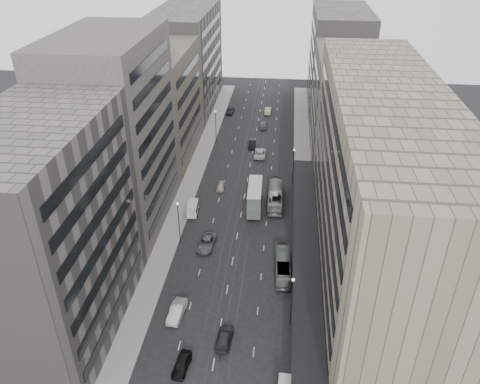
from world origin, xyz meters
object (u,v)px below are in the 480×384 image
at_px(sedan_0, 182,364).
at_px(sedan_1, 177,311).
at_px(double_decker, 255,197).
at_px(bus_near, 283,266).
at_px(sedan_2, 207,243).
at_px(panel_van, 193,208).
at_px(bus_far, 275,196).

bearing_deg(sedan_0, sedan_1, 112.60).
height_order(double_decker, sedan_1, double_decker).
xyz_separation_m(bus_near, sedan_0, (-12.23, -19.97, -0.62)).
relative_size(sedan_0, sedan_1, 0.85).
bearing_deg(double_decker, sedan_1, -108.46).
bearing_deg(sedan_2, double_decker, 64.53).
xyz_separation_m(panel_van, sedan_2, (4.27, -9.73, -0.61)).
bearing_deg(double_decker, sedan_0, -101.01).
bearing_deg(sedan_1, bus_far, 73.66).
xyz_separation_m(double_decker, sedan_2, (-7.35, -12.97, -1.94)).
distance_m(double_decker, sedan_2, 15.04).
height_order(panel_van, sedan_0, panel_van).
xyz_separation_m(bus_far, double_decker, (-3.92, -2.68, 1.13)).
distance_m(bus_near, double_decker, 19.39).
distance_m(bus_far, sedan_0, 42.33).
xyz_separation_m(panel_van, sedan_0, (5.31, -35.14, -0.66)).
distance_m(panel_van, sedan_2, 10.64).
bearing_deg(sedan_2, sedan_0, -83.59).
distance_m(bus_far, sedan_1, 34.64).
relative_size(panel_van, sedan_1, 0.81).
xyz_separation_m(bus_near, panel_van, (-17.54, 15.17, 0.04)).
relative_size(bus_far, sedan_1, 2.28).
distance_m(bus_near, sedan_1, 18.51).
distance_m(bus_near, bus_far, 21.19).
relative_size(bus_far, sedan_2, 2.02).
relative_size(double_decker, sedan_0, 2.15).
xyz_separation_m(sedan_1, sedan_2, (1.55, 16.52, -0.04)).
relative_size(sedan_0, sedan_2, 0.76).
xyz_separation_m(bus_near, sedan_2, (-13.27, 5.45, -0.56)).
height_order(bus_near, sedan_0, bus_near).
height_order(double_decker, sedan_0, double_decker).
relative_size(sedan_1, sedan_2, 0.89).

